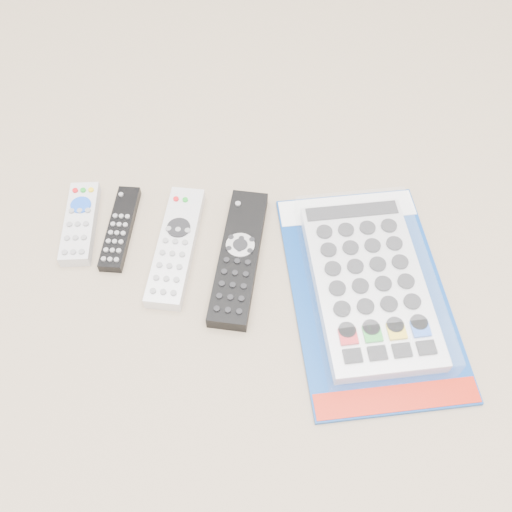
# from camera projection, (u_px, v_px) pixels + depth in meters

# --- Properties ---
(remote_small_grey) EXTENTS (0.07, 0.16, 0.02)m
(remote_small_grey) POSITION_uv_depth(u_px,v_px,m) (80.00, 223.00, 0.91)
(remote_small_grey) COLOR #BDBDBF
(remote_small_grey) RESTS_ON ground
(remote_slim_black) EXTENTS (0.04, 0.16, 0.02)m
(remote_slim_black) POSITION_uv_depth(u_px,v_px,m) (120.00, 228.00, 0.90)
(remote_slim_black) COLOR black
(remote_slim_black) RESTS_ON ground
(remote_silver_dvd) EXTENTS (0.06, 0.22, 0.02)m
(remote_silver_dvd) POSITION_uv_depth(u_px,v_px,m) (176.00, 246.00, 0.88)
(remote_silver_dvd) COLOR silver
(remote_silver_dvd) RESTS_ON ground
(remote_large_black) EXTENTS (0.07, 0.24, 0.03)m
(remote_large_black) POSITION_uv_depth(u_px,v_px,m) (239.00, 257.00, 0.87)
(remote_large_black) COLOR black
(remote_large_black) RESTS_ON ground
(jumbo_remote_packaged) EXTENTS (0.29, 0.41, 0.05)m
(jumbo_remote_packaged) POSITION_uv_depth(u_px,v_px,m) (369.00, 283.00, 0.83)
(jumbo_remote_packaged) COLOR navy
(jumbo_remote_packaged) RESTS_ON ground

